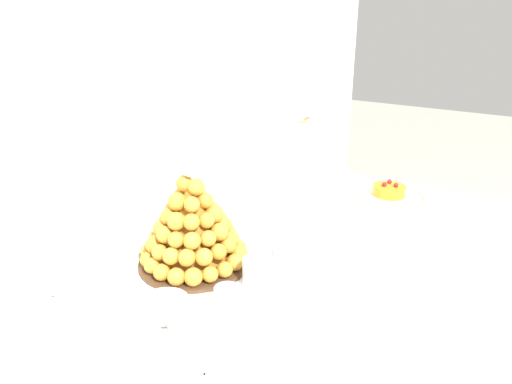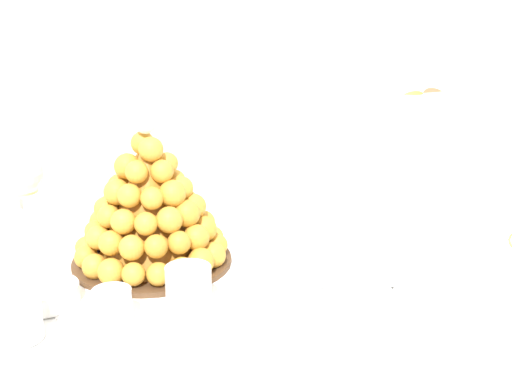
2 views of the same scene
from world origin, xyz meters
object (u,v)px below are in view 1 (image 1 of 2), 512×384
serving_tray (218,273)px  dessert_cup_mid_left (228,300)px  croquembouche (192,227)px  dessert_cup_mid_right (282,258)px  fruit_tart_plate (389,194)px  macaron_goblet (307,148)px  dessert_cup_centre (257,273)px  dessert_cup_right (301,237)px  wine_glass (79,226)px  creme_brulee_ramekin (165,306)px  dessert_cup_left (185,327)px

serving_tray → dessert_cup_mid_left: (-0.10, -0.10, 0.02)m
croquembouche → dessert_cup_mid_left: (-0.10, -0.16, -0.07)m
serving_tray → dessert_cup_mid_right: (0.10, -0.10, 0.02)m
serving_tray → fruit_tart_plate: bearing=-12.8°
croquembouche → macaron_goblet: macaron_goblet is taller
dessert_cup_mid_left → dessert_cup_centre: dessert_cup_centre is taller
dessert_cup_centre → dessert_cup_right: 0.20m
wine_glass → dessert_cup_mid_right: bearing=-49.1°
dessert_cup_centre → creme_brulee_ramekin: dessert_cup_centre is taller
serving_tray → dessert_cup_right: size_ratio=9.00×
dessert_cup_mid_left → wine_glass: 0.33m
dessert_cup_centre → creme_brulee_ramekin: bearing=152.6°
dessert_cup_mid_left → macaron_goblet: size_ratio=0.20×
dessert_cup_left → wine_glass: bearing=83.5°
dessert_cup_left → macaron_goblet: macaron_goblet is taller
croquembouche → dessert_cup_centre: (0.00, -0.16, -0.06)m
croquembouche → dessert_cup_left: croquembouche is taller
wine_glass → serving_tray: bearing=-50.2°
dessert_cup_centre → wine_glass: bearing=120.1°
creme_brulee_ramekin → macaron_goblet: (0.65, 0.06, 0.14)m
dessert_cup_mid_right → creme_brulee_ramekin: (-0.26, 0.09, -0.01)m
wine_glass → dessert_cup_left: bearing=-96.5°
dessert_cup_mid_right → fruit_tart_plate: dessert_cup_mid_right is taller
dessert_cup_mid_right → creme_brulee_ramekin: dessert_cup_mid_right is taller
serving_tray → macaron_goblet: bearing=6.0°
macaron_goblet → fruit_tart_plate: macaron_goblet is taller
fruit_tart_plate → wine_glass: (-0.81, 0.35, 0.12)m
serving_tray → dessert_cup_mid_right: 0.14m
dessert_cup_centre → dessert_cup_right: bearing=2.6°
croquembouche → macaron_goblet: bearing=-1.6°
serving_tray → fruit_tart_plate: 0.66m
serving_tray → croquembouche: bearing=90.0°
serving_tray → wine_glass: 0.29m
dessert_cup_left → dessert_cup_mid_right: dessert_cup_left is taller
dessert_cup_mid_right → creme_brulee_ramekin: 0.28m
dessert_cup_centre → fruit_tart_plate: (0.64, -0.05, -0.02)m
croquembouche → fruit_tart_plate: bearing=-18.1°
dessert_cup_mid_left → creme_brulee_ramekin: 0.11m
dessert_cup_left → macaron_goblet: 0.71m
serving_tray → dessert_cup_mid_right: bearing=-46.8°
dessert_cup_left → dessert_cup_right: (0.41, 0.00, -0.00)m
dessert_cup_centre → dessert_cup_mid_right: (0.09, -0.00, -0.01)m
dessert_cup_right → fruit_tart_plate: size_ratio=0.28×
macaron_goblet → wine_glass: macaron_goblet is taller
dessert_cup_mid_right → wine_glass: (-0.27, 0.31, 0.10)m
dessert_cup_mid_right → wine_glass: bearing=130.9°
dessert_cup_mid_left → macaron_goblet: bearing=14.5°
creme_brulee_ramekin → dessert_cup_left: bearing=-114.9°
croquembouche → serving_tray: bearing=-90.0°
dessert_cup_mid_left → fruit_tart_plate: dessert_cup_mid_left is taller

